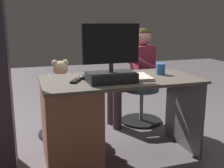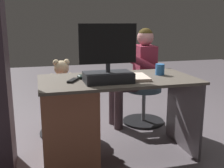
{
  "view_description": "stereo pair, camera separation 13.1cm",
  "coord_description": "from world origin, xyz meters",
  "px_view_note": "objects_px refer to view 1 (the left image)",
  "views": [
    {
      "loc": [
        0.78,
        2.51,
        1.19
      ],
      "look_at": [
        -0.04,
        -0.02,
        0.58
      ],
      "focal_mm": 44.24,
      "sensor_mm": 36.0,
      "label": 1
    },
    {
      "loc": [
        0.65,
        2.55,
        1.19
      ],
      "look_at": [
        -0.04,
        -0.02,
        0.58
      ],
      "focal_mm": 44.24,
      "sensor_mm": 36.0,
      "label": 2
    }
  ],
  "objects_px": {
    "visitor_chair": "(142,101)",
    "office_chair_teddy": "(62,112)",
    "keyboard": "(115,76)",
    "person": "(136,68)",
    "teddy_bear": "(61,79)",
    "desk": "(81,119)",
    "cup": "(161,69)",
    "computer_mouse": "(83,77)",
    "monitor": "(111,66)",
    "tv_remote": "(76,81)"
  },
  "relations": [
    {
      "from": "desk",
      "to": "cup",
      "type": "height_order",
      "value": "cup"
    },
    {
      "from": "keyboard",
      "to": "office_chair_teddy",
      "type": "xyz_separation_m",
      "value": [
        0.4,
        -0.56,
        -0.48
      ]
    },
    {
      "from": "monitor",
      "to": "cup",
      "type": "xyz_separation_m",
      "value": [
        -0.53,
        -0.17,
        -0.08
      ]
    },
    {
      "from": "computer_mouse",
      "to": "person",
      "type": "xyz_separation_m",
      "value": [
        -0.76,
        -0.64,
        -0.07
      ]
    },
    {
      "from": "cup",
      "to": "person",
      "type": "distance_m",
      "value": 0.67
    },
    {
      "from": "monitor",
      "to": "person",
      "type": "distance_m",
      "value": 1.03
    },
    {
      "from": "keyboard",
      "to": "cup",
      "type": "xyz_separation_m",
      "value": [
        -0.43,
        0.03,
        0.04
      ]
    },
    {
      "from": "monitor",
      "to": "computer_mouse",
      "type": "distance_m",
      "value": 0.3
    },
    {
      "from": "visitor_chair",
      "to": "office_chair_teddy",
      "type": "bearing_deg",
      "value": 4.94
    },
    {
      "from": "desk",
      "to": "keyboard",
      "type": "bearing_deg",
      "value": -167.38
    },
    {
      "from": "computer_mouse",
      "to": "tv_remote",
      "type": "xyz_separation_m",
      "value": [
        0.08,
        0.1,
        -0.01
      ]
    },
    {
      "from": "computer_mouse",
      "to": "cup",
      "type": "bearing_deg",
      "value": 178.39
    },
    {
      "from": "monitor",
      "to": "teddy_bear",
      "type": "distance_m",
      "value": 0.87
    },
    {
      "from": "cup",
      "to": "teddy_bear",
      "type": "height_order",
      "value": "cup"
    },
    {
      "from": "visitor_chair",
      "to": "teddy_bear",
      "type": "bearing_deg",
      "value": 4.16
    },
    {
      "from": "cup",
      "to": "person",
      "type": "xyz_separation_m",
      "value": [
        -0.04,
        -0.66,
        -0.1
      ]
    },
    {
      "from": "computer_mouse",
      "to": "visitor_chair",
      "type": "relative_size",
      "value": 0.2
    },
    {
      "from": "cup",
      "to": "keyboard",
      "type": "bearing_deg",
      "value": -3.38
    },
    {
      "from": "keyboard",
      "to": "computer_mouse",
      "type": "height_order",
      "value": "computer_mouse"
    },
    {
      "from": "keyboard",
      "to": "tv_remote",
      "type": "relative_size",
      "value": 2.8
    },
    {
      "from": "computer_mouse",
      "to": "tv_remote",
      "type": "bearing_deg",
      "value": 51.34
    },
    {
      "from": "keyboard",
      "to": "person",
      "type": "bearing_deg",
      "value": -126.62
    },
    {
      "from": "monitor",
      "to": "office_chair_teddy",
      "type": "xyz_separation_m",
      "value": [
        0.3,
        -0.76,
        -0.6
      ]
    },
    {
      "from": "desk",
      "to": "tv_remote",
      "type": "xyz_separation_m",
      "value": [
        0.04,
        0.03,
        0.34
      ]
    },
    {
      "from": "monitor",
      "to": "desk",
      "type": "bearing_deg",
      "value": -29.19
    },
    {
      "from": "teddy_bear",
      "to": "person",
      "type": "relative_size",
      "value": 0.32
    },
    {
      "from": "teddy_bear",
      "to": "person",
      "type": "height_order",
      "value": "person"
    },
    {
      "from": "office_chair_teddy",
      "to": "teddy_bear",
      "type": "distance_m",
      "value": 0.36
    },
    {
      "from": "keyboard",
      "to": "visitor_chair",
      "type": "relative_size",
      "value": 0.85
    },
    {
      "from": "teddy_bear",
      "to": "visitor_chair",
      "type": "height_order",
      "value": "teddy_bear"
    },
    {
      "from": "desk",
      "to": "teddy_bear",
      "type": "distance_m",
      "value": 0.69
    },
    {
      "from": "keyboard",
      "to": "visitor_chair",
      "type": "height_order",
      "value": "keyboard"
    },
    {
      "from": "monitor",
      "to": "computer_mouse",
      "type": "xyz_separation_m",
      "value": [
        0.19,
        -0.19,
        -0.12
      ]
    },
    {
      "from": "tv_remote",
      "to": "office_chair_teddy",
      "type": "bearing_deg",
      "value": -58.42
    },
    {
      "from": "teddy_bear",
      "to": "visitor_chair",
      "type": "xyz_separation_m",
      "value": [
        -0.96,
        -0.07,
        -0.35
      ]
    },
    {
      "from": "cup",
      "to": "office_chair_teddy",
      "type": "bearing_deg",
      "value": -35.26
    },
    {
      "from": "keyboard",
      "to": "computer_mouse",
      "type": "distance_m",
      "value": 0.29
    },
    {
      "from": "desk",
      "to": "monitor",
      "type": "xyz_separation_m",
      "value": [
        -0.23,
        0.13,
        0.47
      ]
    },
    {
      "from": "tv_remote",
      "to": "office_chair_teddy",
      "type": "distance_m",
      "value": 0.82
    },
    {
      "from": "tv_remote",
      "to": "office_chair_teddy",
      "type": "xyz_separation_m",
      "value": [
        0.03,
        -0.67,
        -0.48
      ]
    },
    {
      "from": "office_chair_teddy",
      "to": "visitor_chair",
      "type": "height_order",
      "value": "same"
    },
    {
      "from": "monitor",
      "to": "cup",
      "type": "height_order",
      "value": "monitor"
    },
    {
      "from": "keyboard",
      "to": "visitor_chair",
      "type": "bearing_deg",
      "value": -130.76
    },
    {
      "from": "desk",
      "to": "computer_mouse",
      "type": "xyz_separation_m",
      "value": [
        -0.04,
        -0.07,
        0.35
      ]
    },
    {
      "from": "teddy_bear",
      "to": "keyboard",
      "type": "bearing_deg",
      "value": 124.67
    },
    {
      "from": "office_chair_teddy",
      "to": "desk",
      "type": "bearing_deg",
      "value": 96.69
    },
    {
      "from": "desk",
      "to": "cup",
      "type": "distance_m",
      "value": 0.85
    },
    {
      "from": "tv_remote",
      "to": "office_chair_teddy",
      "type": "relative_size",
      "value": 0.29
    },
    {
      "from": "keyboard",
      "to": "person",
      "type": "relative_size",
      "value": 0.38
    },
    {
      "from": "desk",
      "to": "keyboard",
      "type": "height_order",
      "value": "keyboard"
    }
  ]
}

